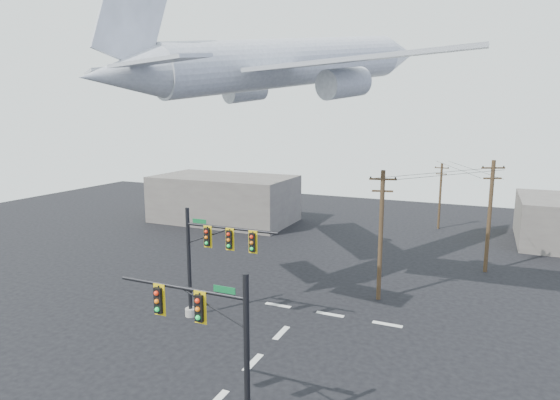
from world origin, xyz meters
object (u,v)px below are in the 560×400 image
at_px(signal_mast_far, 209,259).
at_px(utility_pole_b, 490,214).
at_px(utility_pole_a, 381,233).
at_px(utility_pole_c, 440,195).
at_px(signal_mast_near, 218,349).
at_px(airliner, 292,64).

relative_size(signal_mast_far, utility_pole_b, 0.77).
relative_size(signal_mast_far, utility_pole_a, 0.78).
height_order(utility_pole_a, utility_pole_c, utility_pole_a).
relative_size(signal_mast_near, signal_mast_far, 0.97).
bearing_deg(utility_pole_c, utility_pole_b, -64.83).
height_order(utility_pole_c, airliner, airliner).
bearing_deg(airliner, utility_pole_b, -33.55).
bearing_deg(signal_mast_near, utility_pole_b, 69.55).
distance_m(signal_mast_far, airliner, 16.50).
bearing_deg(signal_mast_near, utility_pole_c, 83.33).
bearing_deg(signal_mast_far, signal_mast_near, -56.08).
xyz_separation_m(utility_pole_a, airliner, (-7.63, 1.02, 12.58)).
height_order(signal_mast_far, utility_pole_a, utility_pole_a).
bearing_deg(signal_mast_far, utility_pole_c, 71.14).
xyz_separation_m(signal_mast_near, airliner, (-4.50, 19.10, 13.75)).
height_order(signal_mast_far, airliner, airliner).
relative_size(utility_pole_b, utility_pole_c, 1.23).
relative_size(signal_mast_near, airliner, 0.24).
height_order(utility_pole_b, airliner, airliner).
xyz_separation_m(signal_mast_far, airliner, (2.03, 9.39, 13.41)).
distance_m(signal_mast_far, utility_pole_b, 25.25).
relative_size(utility_pole_a, utility_pole_c, 1.22).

